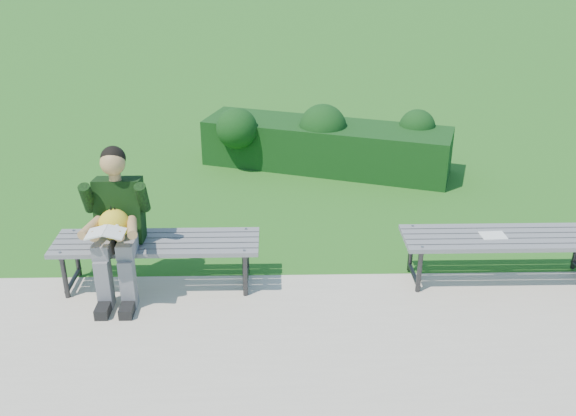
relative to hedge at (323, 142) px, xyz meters
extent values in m
plane|color=#20711B|center=(-0.29, -2.85, -0.37)|extent=(80.00, 80.00, 0.00)
cube|color=beige|center=(-0.29, -4.60, -0.36)|extent=(30.00, 3.50, 0.02)
cube|color=#1A3612|center=(0.03, 0.01, -0.07)|extent=(3.31, 1.80, 0.60)
sphere|color=#1A3612|center=(-1.13, -0.04, 0.20)|extent=(0.68, 0.68, 0.54)
sphere|color=#1A3612|center=(-0.02, -0.05, 0.20)|extent=(0.79, 0.79, 0.62)
sphere|color=#1A3612|center=(1.21, -0.05, 0.20)|extent=(0.60, 0.60, 0.47)
cube|color=gray|center=(-1.69, -3.20, 0.08)|extent=(1.80, 0.08, 0.04)
cube|color=gray|center=(-1.69, -3.10, 0.08)|extent=(1.80, 0.08, 0.04)
cube|color=gray|center=(-1.69, -2.99, 0.08)|extent=(1.80, 0.09, 0.04)
cube|color=gray|center=(-1.69, -2.89, 0.08)|extent=(1.80, 0.09, 0.04)
cube|color=gray|center=(-1.69, -2.79, 0.08)|extent=(1.80, 0.09, 0.04)
cylinder|color=#2D2D30|center=(-2.47, -3.18, -0.14)|extent=(0.04, 0.04, 0.41)
cylinder|color=#2D2D30|center=(-2.47, -2.80, -0.14)|extent=(0.04, 0.04, 0.41)
cylinder|color=#2D2D30|center=(-2.47, -2.99, 0.04)|extent=(0.04, 0.42, 0.04)
cylinder|color=#2D2D30|center=(-2.47, -2.99, -0.29)|extent=(0.04, 0.42, 0.04)
cylinder|color=gray|center=(-2.47, -3.20, 0.11)|extent=(0.02, 0.02, 0.01)
cylinder|color=gray|center=(-2.47, -2.79, 0.11)|extent=(0.02, 0.02, 0.01)
cylinder|color=#2D2D30|center=(-0.91, -3.18, -0.14)|extent=(0.04, 0.04, 0.41)
cylinder|color=#2D2D30|center=(-0.91, -2.80, -0.14)|extent=(0.04, 0.04, 0.41)
cylinder|color=#2D2D30|center=(-0.91, -2.99, 0.04)|extent=(0.04, 0.42, 0.04)
cylinder|color=#2D2D30|center=(-0.91, -2.99, -0.29)|extent=(0.04, 0.42, 0.04)
cylinder|color=gray|center=(-0.91, -3.20, 0.11)|extent=(0.02, 0.02, 0.01)
cylinder|color=gray|center=(-0.91, -2.79, 0.11)|extent=(0.02, 0.02, 0.01)
cube|color=gray|center=(1.40, -3.17, 0.08)|extent=(1.80, 0.08, 0.04)
cube|color=gray|center=(1.40, -3.07, 0.08)|extent=(1.80, 0.08, 0.04)
cube|color=gray|center=(1.40, -2.97, 0.08)|extent=(1.80, 0.09, 0.04)
cube|color=gray|center=(1.40, -2.86, 0.08)|extent=(1.80, 0.09, 0.04)
cube|color=gray|center=(1.40, -2.76, 0.08)|extent=(1.80, 0.09, 0.04)
cylinder|color=#2D2D30|center=(0.62, -3.16, -0.14)|extent=(0.04, 0.04, 0.41)
cylinder|color=#2D2D30|center=(0.62, -2.78, -0.14)|extent=(0.04, 0.04, 0.41)
cylinder|color=#2D2D30|center=(0.62, -2.97, 0.04)|extent=(0.04, 0.42, 0.04)
cylinder|color=#2D2D30|center=(0.62, -2.97, -0.29)|extent=(0.04, 0.42, 0.04)
cylinder|color=gray|center=(0.62, -3.17, 0.11)|extent=(0.02, 0.02, 0.01)
cylinder|color=gray|center=(0.62, -2.76, 0.11)|extent=(0.02, 0.02, 0.01)
cylinder|color=#2D2D30|center=(2.18, -2.78, -0.14)|extent=(0.04, 0.04, 0.41)
cube|color=gray|center=(-2.09, -3.15, 0.17)|extent=(0.14, 0.42, 0.13)
cube|color=gray|center=(-1.89, -3.15, 0.17)|extent=(0.14, 0.42, 0.13)
cube|color=gray|center=(-2.09, -3.33, -0.12)|extent=(0.12, 0.13, 0.45)
cube|color=gray|center=(-1.89, -3.33, -0.12)|extent=(0.12, 0.13, 0.45)
cube|color=black|center=(-2.09, -3.43, -0.30)|extent=(0.11, 0.26, 0.09)
cube|color=black|center=(-1.89, -3.43, -0.30)|extent=(0.11, 0.26, 0.09)
cube|color=black|center=(-1.99, -2.95, 0.38)|extent=(0.40, 0.30, 0.59)
cylinder|color=tan|center=(-1.99, -2.97, 0.70)|extent=(0.10, 0.10, 0.08)
sphere|color=tan|center=(-1.99, -2.99, 0.83)|extent=(0.21, 0.21, 0.21)
sphere|color=black|center=(-1.99, -2.96, 0.86)|extent=(0.21, 0.21, 0.21)
cylinder|color=black|center=(-2.22, -3.05, 0.54)|extent=(0.10, 0.21, 0.30)
cylinder|color=black|center=(-1.76, -3.05, 0.54)|extent=(0.10, 0.21, 0.30)
cylinder|color=tan|center=(-2.16, -3.27, 0.37)|extent=(0.14, 0.31, 0.08)
cylinder|color=tan|center=(-1.82, -3.27, 0.37)|extent=(0.14, 0.31, 0.08)
sphere|color=tan|center=(-2.09, -3.43, 0.37)|extent=(0.09, 0.09, 0.09)
sphere|color=tan|center=(-1.89, -3.43, 0.37)|extent=(0.09, 0.09, 0.09)
sphere|color=#E6B305|center=(-1.99, -3.17, 0.35)|extent=(0.26, 0.26, 0.26)
cone|color=orange|center=(-1.99, -3.29, 0.35)|extent=(0.08, 0.08, 0.08)
cone|color=black|center=(-2.01, -3.16, 0.48)|extent=(0.03, 0.05, 0.08)
cone|color=black|center=(-1.98, -3.15, 0.48)|extent=(0.03, 0.04, 0.07)
sphere|color=white|center=(-2.04, -3.27, 0.38)|extent=(0.05, 0.05, 0.05)
sphere|color=white|center=(-1.95, -3.27, 0.38)|extent=(0.05, 0.05, 0.05)
cube|color=white|center=(-2.07, -3.45, 0.42)|extent=(0.15, 0.20, 0.05)
cube|color=white|center=(-1.92, -3.45, 0.42)|extent=(0.15, 0.20, 0.05)
cube|color=white|center=(1.30, -2.97, 0.11)|extent=(0.23, 0.17, 0.01)
camera|label=1|loc=(-0.65, -8.02, 2.69)|focal=40.00mm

